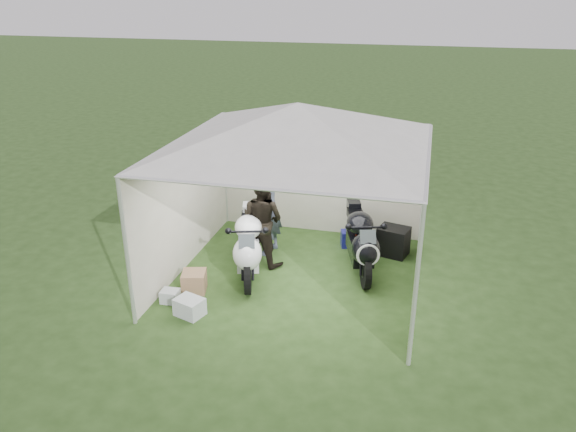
% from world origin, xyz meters
% --- Properties ---
extents(ground, '(80.00, 80.00, 0.00)m').
position_xyz_m(ground, '(0.00, 0.00, 0.00)').
color(ground, '#243E15').
rests_on(ground, ground).
extents(canopy_tent, '(5.66, 5.66, 3.00)m').
position_xyz_m(canopy_tent, '(-0.00, 0.03, 2.58)').
color(canopy_tent, silver).
rests_on(canopy_tent, ground).
extents(motorcycle_white, '(0.88, 2.06, 1.04)m').
position_xyz_m(motorcycle_white, '(-0.82, -0.13, 0.58)').
color(motorcycle_white, black).
rests_on(motorcycle_white, ground).
extents(motorcycle_black, '(0.87, 2.06, 1.04)m').
position_xyz_m(motorcycle_black, '(1.01, 0.50, 0.58)').
color(motorcycle_black, black).
rests_on(motorcycle_black, ground).
extents(paddock_stand, '(0.47, 0.36, 0.31)m').
position_xyz_m(paddock_stand, '(0.75, 1.42, 0.16)').
color(paddock_stand, '#2323AF').
rests_on(paddock_stand, ground).
extents(person_dark_jacket, '(0.97, 0.86, 1.66)m').
position_xyz_m(person_dark_jacket, '(-0.71, 0.36, 0.83)').
color(person_dark_jacket, black).
rests_on(person_dark_jacket, ground).
extents(person_blue_jacket, '(0.53, 0.73, 1.85)m').
position_xyz_m(person_blue_jacket, '(-0.72, 0.79, 0.93)').
color(person_blue_jacket, slate).
rests_on(person_blue_jacket, ground).
extents(equipment_box, '(0.63, 0.55, 0.54)m').
position_xyz_m(equipment_box, '(1.53, 1.26, 0.27)').
color(equipment_box, black).
rests_on(equipment_box, ground).
extents(crate_0, '(0.49, 0.44, 0.27)m').
position_xyz_m(crate_0, '(-1.30, -1.59, 0.14)').
color(crate_0, silver).
rests_on(crate_0, ground).
extents(crate_1, '(0.46, 0.46, 0.34)m').
position_xyz_m(crate_1, '(-1.51, -0.89, 0.17)').
color(crate_1, '#936C4C').
rests_on(crate_1, ground).
extents(crate_2, '(0.29, 0.24, 0.20)m').
position_xyz_m(crate_2, '(-1.75, -1.32, 0.10)').
color(crate_2, '#AFB4B8').
rests_on(crate_2, ground).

